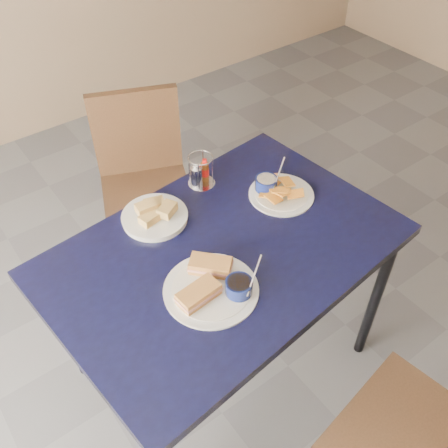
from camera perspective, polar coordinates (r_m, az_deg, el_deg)
ground at (r=2.38m, az=7.34°, el=-15.78°), size 6.00×6.00×0.00m
dining_table at (r=1.83m, az=-0.01°, el=-4.11°), size 1.32×0.95×0.75m
chair_far at (r=2.52m, az=-9.94°, el=5.87°), size 0.55×0.55×0.90m
sandwich_plate at (r=1.64m, az=-1.24°, el=-6.94°), size 0.32×0.32×0.12m
plantain_plate at (r=1.99m, az=5.93°, el=3.90°), size 0.26×0.26×0.12m
bread_basket at (r=1.89m, az=-7.92°, el=1.00°), size 0.25×0.25×0.07m
condiment_caddy at (r=2.01m, az=-2.76°, el=5.82°), size 0.11×0.11×0.14m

